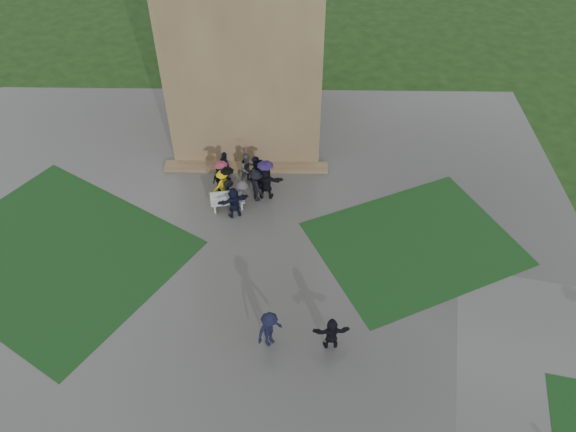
{
  "coord_description": "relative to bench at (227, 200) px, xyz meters",
  "views": [
    {
      "loc": [
        2.74,
        -13.74,
        19.41
      ],
      "look_at": [
        2.4,
        5.56,
        1.2
      ],
      "focal_mm": 35.0,
      "sensor_mm": 36.0,
      "label": 1
    }
  ],
  "objects": [
    {
      "name": "ground",
      "position": [
        0.69,
        -7.36,
        -0.53
      ],
      "size": [
        120.0,
        120.0,
        0.0
      ],
      "primitive_type": "plane",
      "color": "black"
    },
    {
      "name": "plaza",
      "position": [
        0.69,
        -5.36,
        -0.52
      ],
      "size": [
        34.0,
        34.0,
        0.02
      ],
      "primitive_type": "cube",
      "color": "#3C3C39",
      "rests_on": "ground"
    },
    {
      "name": "lawn_inset_left",
      "position": [
        -7.81,
        -3.36,
        -0.5
      ],
      "size": [
        14.1,
        13.46,
        0.01
      ],
      "primitive_type": "cube",
      "rotation": [
        0.0,
        0.0,
        -0.56
      ],
      "color": "black",
      "rests_on": "plaza"
    },
    {
      "name": "lawn_inset_right",
      "position": [
        9.19,
        -2.36,
        -0.5
      ],
      "size": [
        11.12,
        10.15,
        0.01
      ],
      "primitive_type": "cube",
      "rotation": [
        0.0,
        0.0,
        0.44
      ],
      "color": "black",
      "rests_on": "plaza"
    },
    {
      "name": "tower_plinth",
      "position": [
        0.69,
        3.24,
        -0.4
      ],
      "size": [
        9.0,
        0.8,
        0.22
      ],
      "primitive_type": "cube",
      "color": "brown",
      "rests_on": "plaza"
    },
    {
      "name": "bench",
      "position": [
        0.0,
        0.0,
        0.0
      ],
      "size": [
        1.77,
        0.85,
        0.99
      ],
      "rotation": [
        0.0,
        0.0,
        0.19
      ],
      "color": "#ACACA8",
      "rests_on": "plaza"
    },
    {
      "name": "visitor_cluster",
      "position": [
        0.82,
        0.97,
        0.5
      ],
      "size": [
        3.83,
        4.02,
        2.42
      ],
      "color": "black",
      "rests_on": "plaza"
    },
    {
      "name": "pedestrian_mid",
      "position": [
        2.48,
        -8.09,
        0.41
      ],
      "size": [
        1.29,
        1.25,
        1.84
      ],
      "primitive_type": "imported",
      "rotation": [
        0.0,
        0.0,
        0.74
      ],
      "color": "black",
      "rests_on": "plaza"
    },
    {
      "name": "pedestrian_near",
      "position": [
        4.92,
        -8.16,
        0.3
      ],
      "size": [
        1.54,
        0.67,
        1.61
      ],
      "primitive_type": "imported",
      "rotation": [
        0.0,
        0.0,
        3.23
      ],
      "color": "black",
      "rests_on": "plaza"
    }
  ]
}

